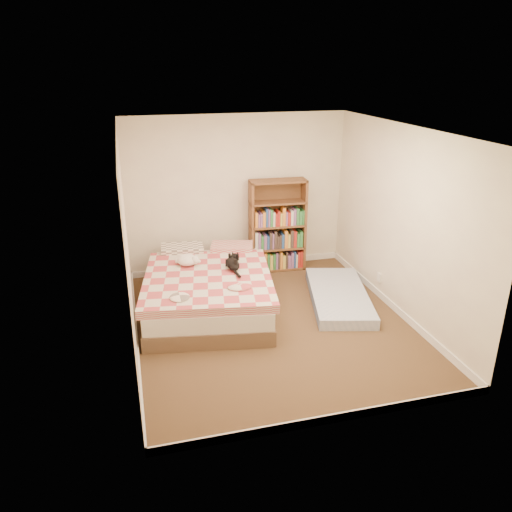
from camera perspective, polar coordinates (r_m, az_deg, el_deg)
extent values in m
cube|color=#422B1C|center=(6.63, 1.89, -7.76)|extent=(3.50, 4.00, 0.01)
cube|color=white|center=(5.83, 2.20, 14.21)|extent=(3.50, 4.00, 0.01)
cube|color=#EEE8C8|center=(7.97, -2.13, 7.03)|extent=(3.50, 0.01, 2.50)
cube|color=#EEE8C8|center=(4.39, 9.59, -5.73)|extent=(3.50, 0.01, 2.50)
cube|color=#EEE8C8|center=(5.88, -14.53, 1.02)|extent=(0.01, 4.00, 2.50)
cube|color=#EEE8C8|center=(6.81, 16.31, 3.64)|extent=(0.01, 4.00, 2.50)
cube|color=white|center=(8.34, -2.00, -0.99)|extent=(3.50, 0.02, 0.10)
cube|color=white|center=(5.06, 8.67, -17.88)|extent=(3.50, 0.02, 0.10)
cube|color=white|center=(6.39, -13.44, -9.11)|extent=(0.02, 4.00, 0.10)
cube|color=white|center=(7.25, 15.26, -5.43)|extent=(0.02, 4.00, 0.10)
cube|color=white|center=(7.45, 13.92, -2.40)|extent=(0.03, 0.09, 0.13)
cube|color=brown|center=(7.04, -5.42, -5.07)|extent=(1.95, 2.52, 0.21)
cube|color=silver|center=(6.94, -5.48, -3.46)|extent=(1.91, 2.47, 0.23)
cube|color=#C1474E|center=(6.87, -5.53, -2.17)|extent=(1.96, 2.12, 0.11)
cube|color=slate|center=(7.61, -9.43, 0.30)|extent=(0.69, 0.50, 0.17)
cube|color=#C1474E|center=(7.70, -3.84, 0.83)|extent=(0.69, 0.50, 0.17)
cube|color=brown|center=(7.94, -0.50, 3.23)|extent=(0.06, 0.30, 1.50)
cube|color=brown|center=(8.19, 5.36, 3.70)|extent=(0.06, 0.30, 1.50)
cube|color=brown|center=(8.18, 2.19, 3.77)|extent=(0.90, 0.07, 1.50)
cube|color=brown|center=(8.31, 2.40, -1.32)|extent=(0.92, 0.35, 0.03)
cube|color=brown|center=(8.05, 2.48, 3.54)|extent=(0.92, 0.35, 0.03)
cube|color=brown|center=(7.86, 2.56, 8.55)|extent=(0.92, 0.35, 0.03)
cube|color=#677EAD|center=(7.28, 9.44, -4.55)|extent=(1.18, 1.86, 0.15)
ellipsoid|color=black|center=(6.90, -2.69, -0.90)|extent=(0.30, 0.43, 0.13)
sphere|color=black|center=(7.09, -3.05, -0.18)|extent=(0.16, 0.16, 0.12)
cone|color=black|center=(7.09, -3.40, 0.27)|extent=(0.05, 0.05, 0.05)
cone|color=black|center=(7.11, -2.84, 0.33)|extent=(0.05, 0.05, 0.05)
cylinder|color=black|center=(6.69, -1.35, -1.92)|extent=(0.11, 0.22, 0.04)
ellipsoid|color=white|center=(7.07, -7.90, -0.43)|extent=(0.33, 0.36, 0.15)
sphere|color=white|center=(6.99, -7.11, -0.52)|extent=(0.14, 0.14, 0.12)
sphere|color=white|center=(6.96, -6.71, -0.71)|extent=(0.06, 0.06, 0.05)
sphere|color=white|center=(7.12, -8.94, -0.48)|extent=(0.08, 0.08, 0.07)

